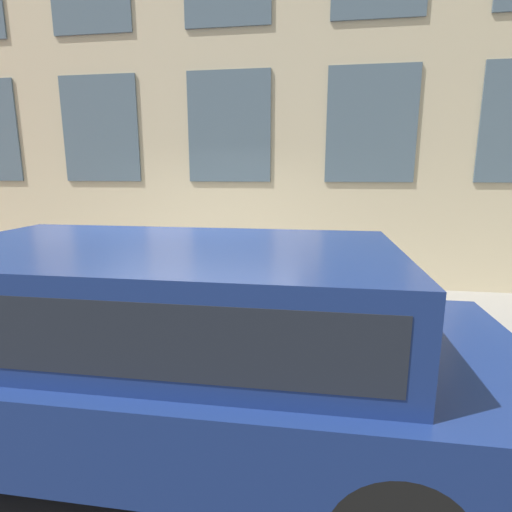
# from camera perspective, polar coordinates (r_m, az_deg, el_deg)

# --- Properties ---
(ground_plane) EXTENTS (80.00, 80.00, 0.00)m
(ground_plane) POSITION_cam_1_polar(r_m,az_deg,el_deg) (4.85, -9.89, -13.59)
(ground_plane) COLOR #2D2D30
(sidewalk) EXTENTS (2.51, 60.00, 0.17)m
(sidewalk) POSITION_cam_1_polar(r_m,az_deg,el_deg) (5.93, -6.10, -7.73)
(sidewalk) COLOR gray
(sidewalk) RESTS_ON ground_plane
(fire_hydrant) EXTENTS (0.35, 0.46, 0.77)m
(fire_hydrant) POSITION_cam_1_polar(r_m,az_deg,el_deg) (4.93, -3.05, -5.83)
(fire_hydrant) COLOR gray
(fire_hydrant) RESTS_ON sidewalk
(person) EXTENTS (0.29, 0.19, 1.20)m
(person) POSITION_cam_1_polar(r_m,az_deg,el_deg) (4.85, 3.09, -2.14)
(person) COLOR #726651
(person) RESTS_ON sidewalk
(parked_truck_navy_near) EXTENTS (2.08, 5.31, 1.56)m
(parked_truck_navy_near) POSITION_cam_1_polar(r_m,az_deg,el_deg) (3.13, -13.79, -10.15)
(parked_truck_navy_near) COLOR black
(parked_truck_navy_near) RESTS_ON ground_plane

